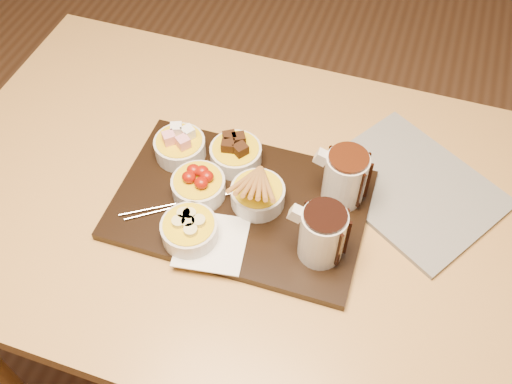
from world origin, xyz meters
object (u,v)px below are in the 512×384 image
(serving_board, at_px, (241,204))
(pitcher_milk_chocolate, at_px, (345,178))
(dining_table, at_px, (240,224))
(newspaper, at_px, (411,187))
(pitcher_dark_chocolate, at_px, (322,235))
(bowl_strawberries, at_px, (199,187))

(serving_board, relative_size, pitcher_milk_chocolate, 4.33)
(dining_table, height_order, newspaper, newspaper)
(pitcher_dark_chocolate, xyz_separation_m, newspaper, (0.13, 0.20, -0.07))
(serving_board, distance_m, pitcher_dark_chocolate, 0.19)
(bowl_strawberries, distance_m, pitcher_dark_chocolate, 0.25)
(bowl_strawberries, bearing_deg, pitcher_dark_chocolate, -11.89)
(pitcher_dark_chocolate, relative_size, pitcher_milk_chocolate, 1.00)
(pitcher_dark_chocolate, bearing_deg, bowl_strawberries, 167.35)
(dining_table, relative_size, serving_board, 2.61)
(dining_table, distance_m, pitcher_milk_chocolate, 0.26)
(bowl_strawberries, bearing_deg, pitcher_milk_chocolate, 17.15)
(dining_table, height_order, pitcher_dark_chocolate, pitcher_dark_chocolate)
(pitcher_milk_chocolate, bearing_deg, dining_table, -167.19)
(dining_table, bearing_deg, bowl_strawberries, -153.34)
(serving_board, height_order, pitcher_dark_chocolate, pitcher_dark_chocolate)
(serving_board, distance_m, newspaper, 0.33)
(bowl_strawberries, bearing_deg, serving_board, 4.34)
(dining_table, xyz_separation_m, pitcher_dark_chocolate, (0.18, -0.08, 0.17))
(pitcher_milk_chocolate, height_order, newspaper, pitcher_milk_chocolate)
(pitcher_dark_chocolate, distance_m, newspaper, 0.25)
(bowl_strawberries, xyz_separation_m, newspaper, (0.38, 0.15, -0.03))
(pitcher_milk_chocolate, bearing_deg, newspaper, 30.58)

